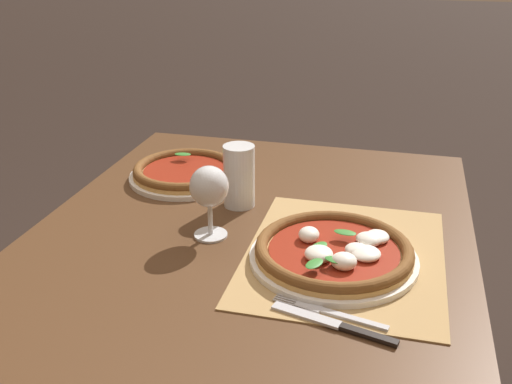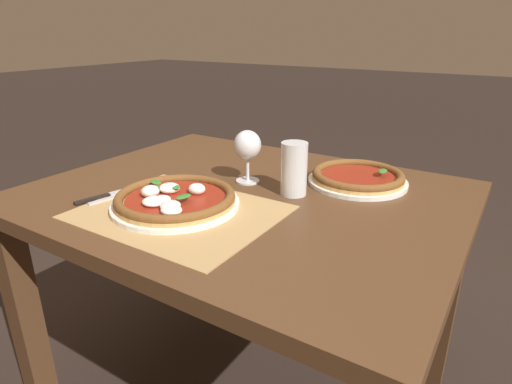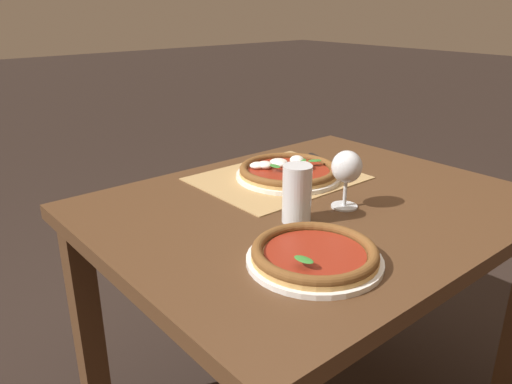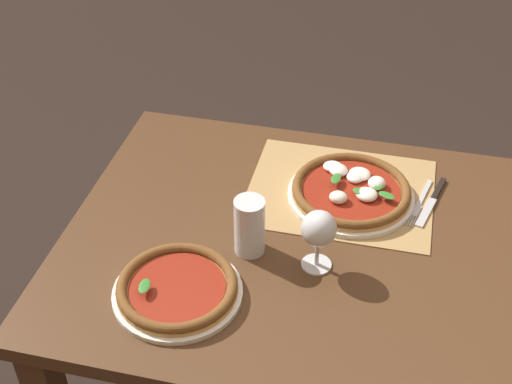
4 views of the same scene
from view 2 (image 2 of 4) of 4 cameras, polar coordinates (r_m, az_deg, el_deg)
dining_table at (r=1.24m, az=-1.59°, el=-4.74°), size 1.16×0.92×0.74m
paper_placemat at (r=1.07m, az=-10.16°, el=-2.64°), size 0.47×0.38×0.00m
pizza_near at (r=1.10m, az=-10.77°, el=-0.98°), size 0.32×0.32×0.05m
pizza_far at (r=1.28m, az=13.41°, el=1.91°), size 0.29×0.29×0.04m
wine_glass at (r=1.24m, az=-1.15°, el=5.99°), size 0.08×0.08×0.16m
pint_glass at (r=1.16m, az=5.07°, el=2.96°), size 0.07×0.07×0.15m
fork at (r=1.21m, az=-17.14°, el=-0.28°), size 0.06×0.20×0.00m
knife at (r=1.23m, az=-18.42°, el=-0.17°), size 0.07×0.21×0.01m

